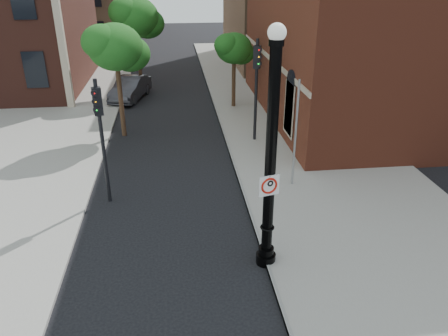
{
  "coord_description": "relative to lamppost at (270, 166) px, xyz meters",
  "views": [
    {
      "loc": [
        -0.51,
        -10.64,
        8.36
      ],
      "look_at": [
        0.98,
        2.0,
        2.37
      ],
      "focal_mm": 35.0,
      "sensor_mm": 36.0,
      "label": 1
    }
  ],
  "objects": [
    {
      "name": "traffic_signal_left",
      "position": [
        -5.22,
        4.48,
        -0.05
      ],
      "size": [
        0.37,
        0.42,
        4.78
      ],
      "rotation": [
        0.0,
        0.0,
        0.29
      ],
      "color": "black",
      "rests_on": "ground"
    },
    {
      "name": "sidewalk_left",
      "position": [
        -11.04,
        17.94,
        -3.21
      ],
      "size": [
        10.0,
        50.0,
        0.12
      ],
      "primitive_type": "cube",
      "color": "gray",
      "rests_on": "ground"
    },
    {
      "name": "utility_pole",
      "position": [
        2.1,
        4.86,
        -1.03
      ],
      "size": [
        0.09,
        0.09,
        4.47
      ],
      "primitive_type": "cylinder",
      "color": "#999999",
      "rests_on": "ground"
    },
    {
      "name": "street_tree_c",
      "position": [
        1.21,
        15.93,
        0.38
      ],
      "size": [
        2.57,
        2.32,
        4.63
      ],
      "color": "#362015",
      "rests_on": "ground"
    },
    {
      "name": "street_tree_b",
      "position": [
        -4.75,
        20.01,
        1.81
      ],
      "size": [
        3.57,
        3.22,
        6.42
      ],
      "color": "#362015",
      "rests_on": "ground"
    },
    {
      "name": "street_tree_a",
      "position": [
        -5.25,
        11.7,
        1.3
      ],
      "size": [
        3.21,
        2.9,
        5.78
      ],
      "color": "#362015",
      "rests_on": "ground"
    },
    {
      "name": "ground",
      "position": [
        -2.04,
        -0.06,
        -3.27
      ],
      "size": [
        120.0,
        120.0,
        0.0
      ],
      "primitive_type": "plane",
      "color": "black",
      "rests_on": "ground"
    },
    {
      "name": "parked_car",
      "position": [
        -5.45,
        18.61,
        -2.52
      ],
      "size": [
        2.72,
        4.79,
        1.49
      ],
      "primitive_type": "imported",
      "rotation": [
        0.0,
        0.0,
        -0.27
      ],
      "color": "#313137",
      "rests_on": "ground"
    },
    {
      "name": "no_parking_sign",
      "position": [
        -0.04,
        -0.17,
        -0.5
      ],
      "size": [
        0.6,
        0.18,
        0.62
      ],
      "rotation": [
        0.0,
        0.0,
        0.24
      ],
      "color": "white",
      "rests_on": "ground"
    },
    {
      "name": "curb_edge",
      "position": [
        0.01,
        9.94,
        -3.2
      ],
      "size": [
        0.1,
        60.0,
        0.14
      ],
      "primitive_type": "cube",
      "color": "gray",
      "rests_on": "ground"
    },
    {
      "name": "sidewalk_right",
      "position": [
        3.96,
        9.94,
        -3.21
      ],
      "size": [
        8.0,
        60.0,
        0.12
      ],
      "primitive_type": "cube",
      "color": "gray",
      "rests_on": "ground"
    },
    {
      "name": "traffic_signal_right",
      "position": [
        1.48,
        9.98,
        0.21
      ],
      "size": [
        0.42,
        0.46,
        5.16
      ],
      "rotation": [
        0.0,
        0.0,
        -0.41
      ],
      "color": "black",
      "rests_on": "ground"
    },
    {
      "name": "lamppost",
      "position": [
        0.0,
        0.0,
        0.0
      ],
      "size": [
        0.6,
        0.6,
        7.07
      ],
      "color": "black",
      "rests_on": "ground"
    }
  ]
}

